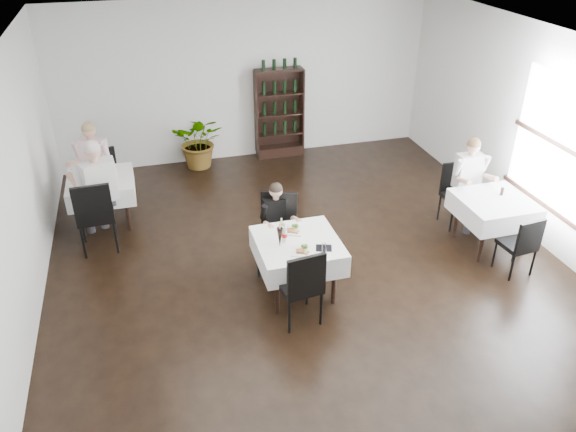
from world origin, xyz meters
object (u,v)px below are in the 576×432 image
(potted_tree, at_px, (200,141))
(diner_main, at_px, (278,219))
(main_table, at_px, (298,251))
(wine_shelf, at_px, (279,114))

(potted_tree, relative_size, diner_main, 0.84)
(main_table, height_order, potted_tree, potted_tree)
(wine_shelf, distance_m, potted_tree, 1.61)
(main_table, distance_m, diner_main, 0.69)
(wine_shelf, xyz_separation_m, potted_tree, (-1.57, -0.11, -0.33))
(main_table, bearing_deg, potted_tree, 99.08)
(potted_tree, bearing_deg, wine_shelf, 4.16)
(wine_shelf, bearing_deg, main_table, -101.78)
(main_table, xyz_separation_m, potted_tree, (-0.67, 4.20, -0.10))
(wine_shelf, height_order, main_table, wine_shelf)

